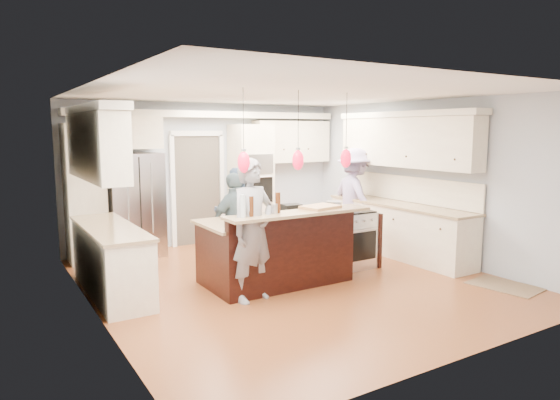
% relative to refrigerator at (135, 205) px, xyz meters
% --- Properties ---
extents(ground_plane, '(6.00, 6.00, 0.00)m').
position_rel_refrigerator_xyz_m(ground_plane, '(1.55, -2.64, -0.90)').
color(ground_plane, '#9E532B').
rests_on(ground_plane, ground).
extents(room_shell, '(5.54, 6.04, 2.72)m').
position_rel_refrigerator_xyz_m(room_shell, '(1.55, -2.64, 0.92)').
color(room_shell, '#B2BCC6').
rests_on(room_shell, ground).
extents(refrigerator, '(0.90, 0.70, 1.80)m').
position_rel_refrigerator_xyz_m(refrigerator, '(0.00, 0.00, 0.00)').
color(refrigerator, '#B7B7BC').
rests_on(refrigerator, ground).
extents(oven_column, '(0.72, 0.69, 2.30)m').
position_rel_refrigerator_xyz_m(oven_column, '(2.30, 0.03, 0.25)').
color(oven_column, '#F9EFCA').
rests_on(oven_column, ground).
extents(back_upper_cabinets, '(5.30, 0.61, 2.54)m').
position_rel_refrigerator_xyz_m(back_upper_cabinets, '(0.80, 0.12, 0.77)').
color(back_upper_cabinets, '#F9EFCA').
rests_on(back_upper_cabinets, ground).
extents(right_counter_run, '(0.64, 3.10, 2.51)m').
position_rel_refrigerator_xyz_m(right_counter_run, '(3.99, -2.34, 0.16)').
color(right_counter_run, '#F9EFCA').
rests_on(right_counter_run, ground).
extents(left_cabinets, '(0.64, 2.30, 2.51)m').
position_rel_refrigerator_xyz_m(left_cabinets, '(-0.89, -1.84, 0.16)').
color(left_cabinets, '#F9EFCA').
rests_on(left_cabinets, ground).
extents(kitchen_island, '(2.10, 1.46, 1.12)m').
position_rel_refrigerator_xyz_m(kitchen_island, '(1.30, -2.57, -0.42)').
color(kitchen_island, black).
rests_on(kitchen_island, ground).
extents(island_range, '(0.82, 0.71, 0.92)m').
position_rel_refrigerator_xyz_m(island_range, '(2.71, -2.49, -0.44)').
color(island_range, '#B7B7BC').
rests_on(island_range, ground).
extents(pendant_lights, '(1.75, 0.15, 1.03)m').
position_rel_refrigerator_xyz_m(pendant_lights, '(1.30, -3.15, 0.90)').
color(pendant_lights, black).
rests_on(pendant_lights, ground).
extents(person_bar_end, '(0.76, 0.60, 1.84)m').
position_rel_refrigerator_xyz_m(person_bar_end, '(0.65, -3.09, 0.02)').
color(person_bar_end, gray).
rests_on(person_bar_end, ground).
extents(person_far_left, '(0.91, 0.81, 1.56)m').
position_rel_refrigerator_xyz_m(person_far_left, '(1.43, -1.04, -0.12)').
color(person_far_left, '#324661').
rests_on(person_far_left, ground).
extents(person_far_right, '(0.97, 0.56, 1.55)m').
position_rel_refrigerator_xyz_m(person_far_right, '(1.05, -1.79, -0.13)').
color(person_far_right, slate).
rests_on(person_far_right, ground).
extents(person_range_side, '(0.84, 1.28, 1.85)m').
position_rel_refrigerator_xyz_m(person_range_side, '(3.80, -1.34, 0.03)').
color(person_range_side, '#9082AF').
rests_on(person_range_side, ground).
extents(floor_rug, '(0.76, 1.00, 0.01)m').
position_rel_refrigerator_xyz_m(floor_rug, '(3.95, -4.46, -0.89)').
color(floor_rug, '#7C6244').
rests_on(floor_rug, ground).
extents(water_bottle, '(0.09, 0.09, 0.29)m').
position_rel_refrigerator_xyz_m(water_bottle, '(0.46, -3.19, 0.36)').
color(water_bottle, silver).
rests_on(water_bottle, kitchen_island).
extents(beer_bottle_a, '(0.06, 0.06, 0.21)m').
position_rel_refrigerator_xyz_m(beer_bottle_a, '(0.60, -3.13, 0.33)').
color(beer_bottle_a, '#431F0C').
rests_on(beer_bottle_a, kitchen_island).
extents(beer_bottle_b, '(0.07, 0.07, 0.26)m').
position_rel_refrigerator_xyz_m(beer_bottle_b, '(0.58, -3.17, 0.35)').
color(beer_bottle_b, '#431F0C').
rests_on(beer_bottle_b, kitchen_island).
extents(beer_bottle_c, '(0.09, 0.09, 0.27)m').
position_rel_refrigerator_xyz_m(beer_bottle_c, '(1.01, -3.12, 0.36)').
color(beer_bottle_c, '#431F0C').
rests_on(beer_bottle_c, kitchen_island).
extents(drink_can, '(0.07, 0.07, 0.13)m').
position_rel_refrigerator_xyz_m(drink_can, '(0.94, -3.16, 0.28)').
color(drink_can, '#B7B7BC').
rests_on(drink_can, kitchen_island).
extents(cutting_board, '(0.57, 0.46, 0.04)m').
position_rel_refrigerator_xyz_m(cutting_board, '(1.71, -3.11, 0.24)').
color(cutting_board, tan).
rests_on(cutting_board, kitchen_island).
extents(pot_large, '(0.25, 0.25, 0.15)m').
position_rel_refrigerator_xyz_m(pot_large, '(2.52, -2.35, 0.09)').
color(pot_large, '#B7B7BC').
rests_on(pot_large, island_range).
extents(pot_small, '(0.21, 0.21, 0.10)m').
position_rel_refrigerator_xyz_m(pot_small, '(2.70, -2.64, 0.07)').
color(pot_small, '#B7B7BC').
rests_on(pot_small, island_range).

